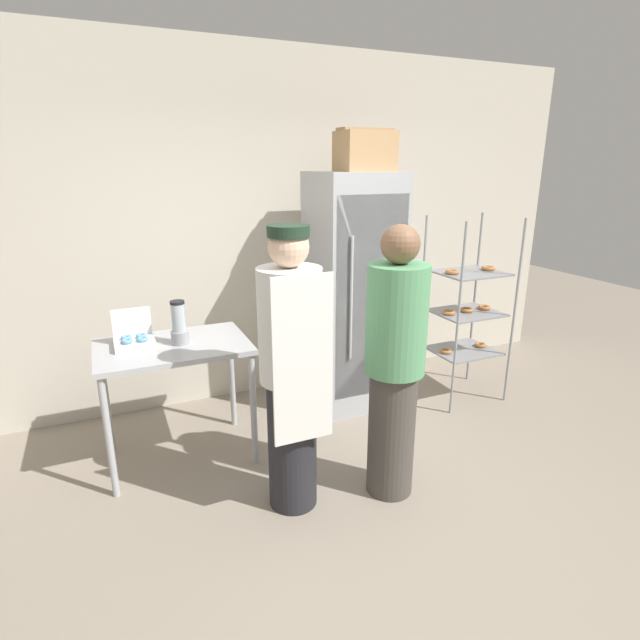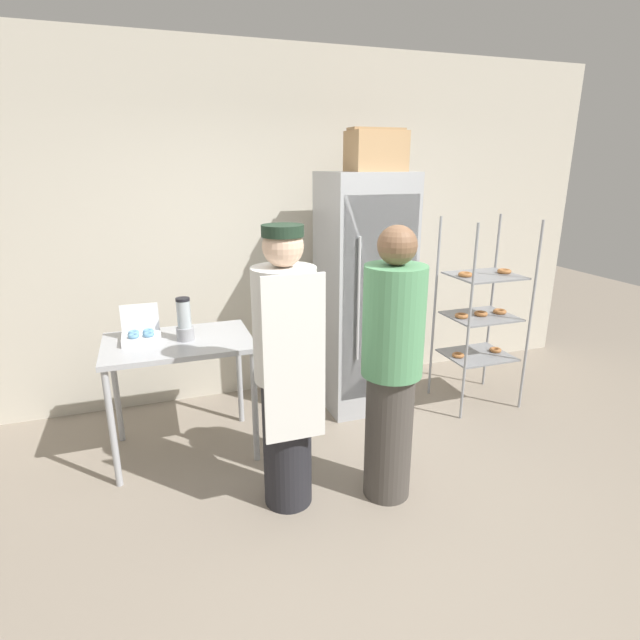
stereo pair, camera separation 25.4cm
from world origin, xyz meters
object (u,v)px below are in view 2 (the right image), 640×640
Objects in this scene: baking_rack at (481,315)px; person_baker at (286,369)px; cardboard_storage_box at (376,151)px; person_customer at (392,367)px; donut_box at (141,335)px; blender_pitcher at (184,321)px; refrigerator at (363,294)px.

person_baker reaches higher than baking_rack.
cardboard_storage_box is 0.25× the size of person_customer.
baking_rack is 1.64m from cardboard_storage_box.
cardboard_storage_box reaches higher than person_baker.
baking_rack is 0.94× the size of person_customer.
cardboard_storage_box is (1.82, 0.18, 1.23)m from donut_box.
person_baker is (0.50, -0.81, -0.10)m from blender_pitcher.
refrigerator is at bearing 162.02° from baking_rack.
baking_rack reaches higher than blender_pitcher.
baking_rack is 3.80× the size of cardboard_storage_box.
person_baker is at bearing -157.40° from baking_rack.
refrigerator reaches higher than blender_pitcher.
blender_pitcher is (-2.46, -0.00, 0.20)m from baking_rack.
blender_pitcher is (-1.49, -0.31, 0.01)m from refrigerator.
donut_box is 1.18m from person_baker.
blender_pitcher is at bearing 121.74° from person_baker.
person_customer is (-1.33, -0.94, 0.08)m from baking_rack.
blender_pitcher is at bearing 140.02° from person_customer.
baking_rack is 2.75m from donut_box.
person_customer is (-0.37, -1.26, -0.11)m from refrigerator.
refrigerator is 6.57× the size of blender_pitcher.
donut_box is 2.20m from cardboard_storage_box.
donut_box is (-1.78, -0.26, -0.08)m from refrigerator.
blender_pitcher is 0.96m from person_baker.
person_customer reaches higher than blender_pitcher.
blender_pitcher is 0.71× the size of cardboard_storage_box.
blender_pitcher is (0.29, -0.06, 0.09)m from donut_box.
donut_box is at bearing -171.82° from refrigerator.
baking_rack is at bearing 35.25° from person_customer.
donut_box is at bearing 144.72° from person_customer.
donut_box is 1.73m from person_customer.
refrigerator reaches higher than donut_box.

